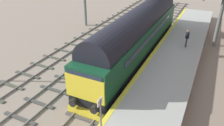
% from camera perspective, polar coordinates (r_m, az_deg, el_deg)
% --- Properties ---
extents(ground_plane, '(140.00, 140.00, 0.00)m').
position_cam_1_polar(ground_plane, '(17.04, 0.04, -5.71)').
color(ground_plane, gray).
rests_on(ground_plane, ground).
extents(track_main, '(2.50, 60.00, 0.15)m').
position_cam_1_polar(track_main, '(17.01, 0.04, -5.56)').
color(track_main, slate).
rests_on(track_main, ground).
extents(track_adjacent_west, '(2.50, 60.00, 0.15)m').
position_cam_1_polar(track_adjacent_west, '(18.57, -9.86, -2.86)').
color(track_adjacent_west, slate).
rests_on(track_adjacent_west, ground).
extents(track_adjacent_far_west, '(2.50, 60.00, 0.15)m').
position_cam_1_polar(track_adjacent_far_west, '(20.54, -17.67, -0.65)').
color(track_adjacent_far_west, gray).
rests_on(track_adjacent_far_west, ground).
extents(station_platform, '(4.00, 44.00, 1.01)m').
position_cam_1_polar(station_platform, '(15.82, 11.99, -7.22)').
color(station_platform, '#AAAEA4').
rests_on(station_platform, ground).
extents(diesel_locomotive, '(2.74, 18.80, 4.68)m').
position_cam_1_polar(diesel_locomotive, '(20.42, 6.69, 7.88)').
color(diesel_locomotive, black).
rests_on(diesel_locomotive, ground).
extents(platform_number_sign, '(0.10, 0.44, 2.10)m').
position_cam_1_polar(platform_number_sign, '(10.99, -3.00, -12.18)').
color(platform_number_sign, slate).
rests_on(platform_number_sign, station_platform).
extents(waiting_passenger, '(0.37, 0.51, 1.64)m').
position_cam_1_polar(waiting_passenger, '(21.71, 18.80, 6.40)').
color(waiting_passenger, '#333032').
rests_on(waiting_passenger, station_platform).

